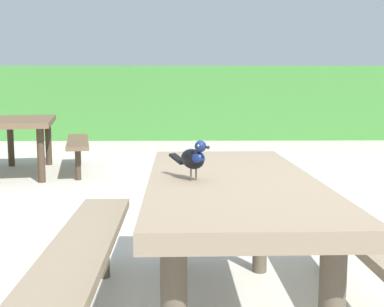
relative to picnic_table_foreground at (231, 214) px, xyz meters
The scene contains 4 objects.
hedge_wall 8.98m from the picnic_table_foreground, 87.70° to the left, with size 28.00×1.27×1.61m, color #428438.
picnic_table_foreground is the anchor object (origin of this frame).
bird_grackle 0.35m from the picnic_table_foreground, 149.63° to the right, with size 0.18×0.25×0.18m.
picnic_table_mid_left 4.91m from the picnic_table_foreground, 118.76° to the left, with size 1.99×2.02×0.74m.
Camera 1 is at (-0.58, -2.22, 1.15)m, focal length 46.04 mm.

